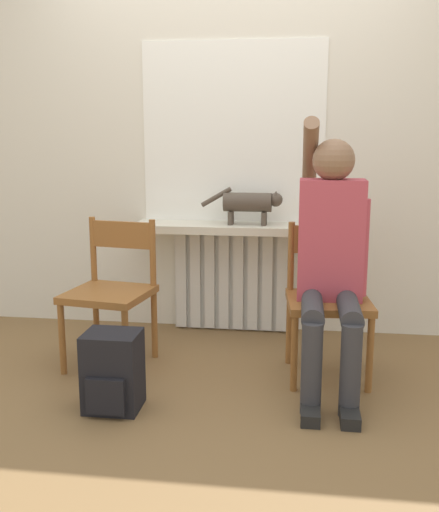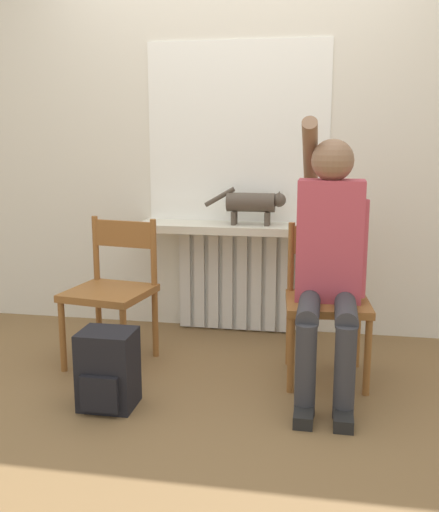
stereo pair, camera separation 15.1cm
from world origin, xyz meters
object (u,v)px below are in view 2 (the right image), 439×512
object	(u,v)px
person	(329,253)
cat	(253,203)
chair_right	(327,299)
chair_left	(112,288)
backpack	(108,370)

from	to	relation	value
person	cat	distance (m)	0.87
chair_right	person	distance (m)	0.29
chair_right	person	world-z (taller)	person
chair_left	cat	xyz separation A→B (m)	(0.74, 0.59, 0.44)
person	cat	world-z (taller)	person
cat	person	bearing A→B (deg)	-55.29
chair_right	backpack	world-z (taller)	chair_right
backpack	chair_right	bearing A→B (deg)	29.19
chair_right	cat	xyz separation A→B (m)	(-0.48, 0.59, 0.44)
cat	chair_left	bearing A→B (deg)	-141.42
chair_left	person	xyz separation A→B (m)	(1.22, -0.11, 0.27)
backpack	cat	bearing A→B (deg)	64.57
person	cat	bearing A→B (deg)	124.71
chair_left	chair_right	distance (m)	1.21
chair_right	cat	size ratio (longest dim) A/B	1.59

